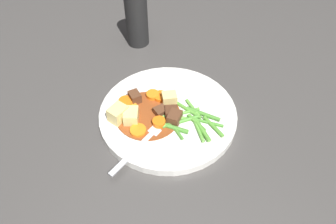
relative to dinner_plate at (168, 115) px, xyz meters
The scene contains 31 objects.
ground_plane 0.01m from the dinner_plate, ahead, with size 3.00×3.00×0.00m, color #423F3D.
dinner_plate is the anchor object (origin of this frame).
stew_sauce 0.04m from the dinner_plate, 19.83° to the left, with size 0.13×0.13×0.00m, color brown.
carrot_slice_0 0.09m from the dinner_plate, ahead, with size 0.03×0.03×0.01m, color orange.
carrot_slice_1 0.08m from the dinner_plate, ahead, with size 0.02×0.02×0.01m, color orange.
carrot_slice_2 0.04m from the dinner_plate, 60.85° to the right, with size 0.03×0.03×0.01m, color orange.
carrot_slice_3 0.04m from the dinner_plate, 69.88° to the left, with size 0.03×0.03×0.01m, color orange.
carrot_slice_4 0.08m from the dinner_plate, 49.45° to the left, with size 0.03×0.03×0.01m, color orange.
carrot_slice_5 0.06m from the dinner_plate, 45.59° to the right, with size 0.03×0.03×0.01m, color orange.
potato_chunk_0 0.10m from the dinner_plate, 18.38° to the left, with size 0.03×0.04×0.03m, color #E5CC7A.
potato_chunk_1 0.08m from the dinner_plate, 25.06° to the left, with size 0.03×0.03×0.03m, color #E5CC7A.
potato_chunk_2 0.03m from the dinner_plate, 91.52° to the right, with size 0.03×0.02×0.03m, color #E5CC7A.
meat_chunk_0 0.02m from the dinner_plate, 129.39° to the left, with size 0.02×0.03×0.02m, color #4C2B19.
meat_chunk_1 0.02m from the dinner_plate, 30.44° to the left, with size 0.02×0.02×0.02m, color #56331E.
meat_chunk_2 0.04m from the dinner_plate, 124.01° to the left, with size 0.02×0.03×0.02m, color #56331E.
meat_chunk_3 0.08m from the dinner_plate, 16.37° to the right, with size 0.03×0.02×0.02m, color #56331E.
green_bean_0 0.04m from the dinner_plate, 110.01° to the left, with size 0.01×0.01×0.08m, color #4C8E33.
green_bean_1 0.09m from the dinner_plate, 148.54° to the left, with size 0.01×0.01×0.05m, color #599E38.
green_bean_2 0.07m from the dinner_plate, 157.46° to the left, with size 0.01×0.01×0.05m, color #599E38.
green_bean_3 0.08m from the dinner_plate, 145.62° to the left, with size 0.01×0.01×0.05m, color #66AD42.
green_bean_4 0.04m from the dinner_plate, 136.49° to the left, with size 0.01×0.01×0.08m, color #4C8E33.
green_bean_5 0.05m from the dinner_plate, 163.38° to the right, with size 0.01×0.01×0.05m, color #66AD42.
green_bean_6 0.07m from the dinner_plate, behind, with size 0.01×0.01×0.07m, color #4C8E33.
green_bean_7 0.08m from the dinner_plate, 165.92° to the left, with size 0.01×0.01×0.07m, color #4C8E33.
green_bean_8 0.04m from the dinner_plate, 169.81° to the right, with size 0.01×0.01×0.06m, color #599E38.
green_bean_9 0.04m from the dinner_plate, behind, with size 0.01×0.01×0.06m, color #599E38.
green_bean_10 0.10m from the dinner_plate, 162.07° to the left, with size 0.01×0.01×0.06m, color #599E38.
green_bean_11 0.02m from the dinner_plate, 127.43° to the left, with size 0.01×0.01×0.05m, color #66AD42.
green_bean_12 0.05m from the dinner_plate, 113.14° to the left, with size 0.01×0.01×0.06m, color #4C8E33.
fork 0.09m from the dinner_plate, 66.84° to the left, with size 0.10×0.16×0.00m.
pepper_mill 0.28m from the dinner_plate, 66.45° to the right, with size 0.06×0.06×0.14m, color black.
Camera 1 is at (-0.06, 0.45, 0.52)m, focal length 35.25 mm.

